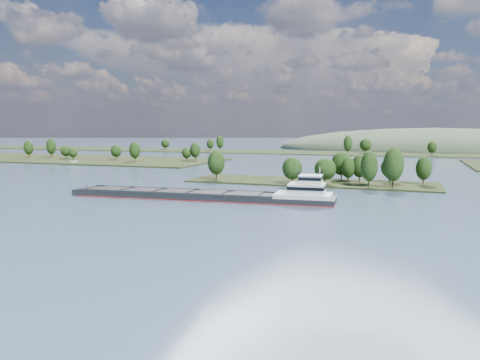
% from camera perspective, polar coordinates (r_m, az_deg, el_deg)
% --- Properties ---
extents(ground, '(1800.00, 1800.00, 0.00)m').
position_cam_1_polar(ground, '(135.33, 3.53, -3.18)').
color(ground, '#374E60').
rests_on(ground, ground).
extents(tree_island, '(100.00, 30.00, 15.94)m').
position_cam_1_polar(tree_island, '(190.16, 10.59, 0.82)').
color(tree_island, black).
rests_on(tree_island, ground).
extents(left_bank, '(300.00, 80.00, 15.47)m').
position_cam_1_polar(left_bank, '(378.24, -24.76, 2.57)').
color(left_bank, black).
rests_on(left_bank, ground).
extents(back_shoreline, '(900.00, 60.00, 16.67)m').
position_cam_1_polar(back_shoreline, '(409.43, 15.78, 3.15)').
color(back_shoreline, black).
rests_on(back_shoreline, ground).
extents(hill_west, '(320.00, 160.00, 44.00)m').
position_cam_1_polar(hill_west, '(508.98, 22.52, 3.42)').
color(hill_west, '#394B33').
rests_on(hill_west, ground).
extents(cargo_barge, '(86.84, 17.18, 11.67)m').
position_cam_1_polar(cargo_barge, '(147.42, -2.85, -1.80)').
color(cargo_barge, black).
rests_on(cargo_barge, ground).
extents(motorboat, '(6.81, 2.91, 2.57)m').
position_cam_1_polar(motorboat, '(305.57, -19.55, 2.08)').
color(motorboat, silver).
rests_on(motorboat, ground).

